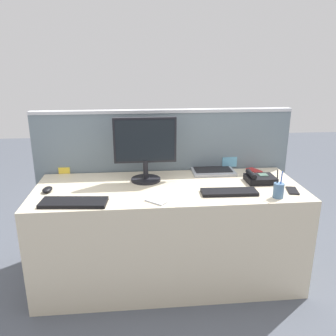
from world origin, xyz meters
The scene contains 13 objects.
ground_plane centered at (0.00, 0.00, 0.00)m, with size 10.00×10.00×0.00m, color #4C515B.
desk centered at (0.00, 0.00, 0.36)m, with size 1.86×0.71×0.72m, color beige.
cubicle_divider centered at (0.00, 0.40, 0.60)m, with size 2.01×0.08×1.20m.
desktop_monitor centered at (-0.15, 0.15, 0.98)m, with size 0.45×0.21×0.46m.
laptop centered at (0.38, 0.34, 0.79)m, with size 0.33×0.27×0.26m.
desk_phone centered at (0.66, 0.03, 0.75)m, with size 0.20×0.17×0.08m.
keyboard_main centered at (0.38, -0.17, 0.73)m, with size 0.37×0.12×0.02m, color black.
keyboard_spare centered at (-0.61, -0.25, 0.73)m, with size 0.40×0.15×0.02m, color black.
computer_mouse_right_hand centered at (-0.82, -0.02, 0.74)m, with size 0.06×0.10×0.03m, color black.
pen_cup centered at (0.68, -0.27, 0.77)m, with size 0.07×0.07×0.18m.
cell_phone_silver_slab centered at (-0.11, -0.26, 0.73)m, with size 0.06×0.14×0.01m, color #B7BAC1.
cell_phone_red_case centered at (0.71, 0.29, 0.73)m, with size 0.06×0.12×0.01m, color #B22323.
cell_phone_black_slab centered at (0.82, -0.17, 0.73)m, with size 0.06×0.13×0.01m, color black.
Camera 1 is at (-0.22, -2.24, 1.57)m, focal length 36.82 mm.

